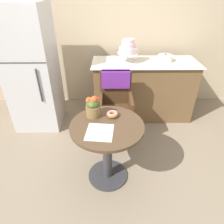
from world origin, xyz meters
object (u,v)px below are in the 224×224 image
object	(u,v)px
donut_front	(112,114)
tiered_cake_stand	(128,48)
round_layer_cake	(165,58)
flower_vase	(93,106)
wicker_chair	(116,97)
refrigerator	(32,71)
cafe_table	(107,142)

from	to	relation	value
donut_front	tiered_cake_stand	size ratio (longest dim) A/B	0.38
round_layer_cake	flower_vase	bearing A→B (deg)	-129.93
wicker_chair	tiered_cake_stand	bearing A→B (deg)	71.51
tiered_cake_stand	refrigerator	distance (m)	1.38
wicker_chair	donut_front	distance (m)	0.58
cafe_table	round_layer_cake	distance (m)	1.64
refrigerator	cafe_table	bearing A→B (deg)	-46.33
round_layer_cake	refrigerator	distance (m)	1.91
tiered_cake_stand	round_layer_cake	size ratio (longest dim) A/B	1.48
cafe_table	round_layer_cake	size ratio (longest dim) A/B	3.29
wicker_chair	flower_vase	distance (m)	0.64
flower_vase	tiered_cake_stand	size ratio (longest dim) A/B	0.73
wicker_chair	donut_front	size ratio (longest dim) A/B	7.78
cafe_table	flower_vase	bearing A→B (deg)	130.73
donut_front	flower_vase	xyz separation A→B (m)	(-0.19, 0.01, 0.09)
donut_front	round_layer_cake	xyz separation A→B (m)	(0.79, 1.19, 0.20)
wicker_chair	tiered_cake_stand	size ratio (longest dim) A/B	2.95
cafe_table	tiered_cake_stand	size ratio (longest dim) A/B	2.23
flower_vase	refrigerator	bearing A→B (deg)	134.15
donut_front	refrigerator	size ratio (longest dim) A/B	0.07
cafe_table	round_layer_cake	xyz separation A→B (m)	(0.84, 1.34, 0.44)
flower_vase	round_layer_cake	bearing A→B (deg)	50.07
wicker_chair	round_layer_cake	world-z (taller)	round_layer_cake
wicker_chair	flower_vase	xyz separation A→B (m)	(-0.24, -0.56, 0.19)
wicker_chair	round_layer_cake	bearing A→B (deg)	38.97
wicker_chair	flower_vase	world-z (taller)	flower_vase
wicker_chair	flower_vase	size ratio (longest dim) A/B	4.05
cafe_table	donut_front	size ratio (longest dim) A/B	5.87
round_layer_cake	wicker_chair	bearing A→B (deg)	-140.35
donut_front	tiered_cake_stand	distance (m)	1.23
cafe_table	refrigerator	bearing A→B (deg)	133.67
cafe_table	wicker_chair	xyz separation A→B (m)	(0.10, 0.72, 0.13)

